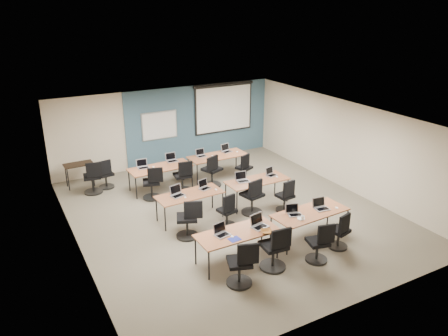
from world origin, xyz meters
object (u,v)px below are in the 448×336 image
task_chair_6 (253,199)px  task_chair_7 (286,199)px  laptop_1 (259,224)px  projector_screen (224,105)px  laptop_7 (271,173)px  training_table_mid_right (257,181)px  task_chair_8 (153,186)px  laptop_9 (172,159)px  spare_chair_b (93,180)px  laptop_8 (143,166)px  spare_chair_a (106,176)px  training_table_front_left (237,234)px  task_chair_5 (227,213)px  whiteboard (160,126)px  training_table_back_left (160,168)px  training_table_back_right (218,157)px  laptop_4 (177,193)px  task_chair_9 (183,179)px  laptop_10 (201,154)px  task_chair_0 (241,267)px  task_chair_1 (275,251)px  training_table_mid_left (190,196)px  laptop_3 (321,206)px  task_chair_11 (244,170)px  task_chair_10 (212,173)px  laptop_2 (294,212)px  utility_table (79,167)px  training_table_front_right (310,213)px  task_chair_4 (189,222)px  task_chair_3 (340,234)px  laptop_6 (242,179)px  laptop_11 (226,150)px  laptop_0 (221,232)px  laptop_5 (204,186)px  task_chair_2 (319,246)px

task_chair_6 → task_chair_7: task_chair_6 is taller
laptop_1 → task_chair_7: laptop_1 is taller
projector_screen → laptop_7: projector_screen is taller
training_table_mid_right → task_chair_8: bearing=144.8°
laptop_9 → spare_chair_b: spare_chair_b is taller
projector_screen → task_chair_7: projector_screen is taller
laptop_8 → spare_chair_a: (-0.99, 0.68, -0.40)m
training_table_front_left → task_chair_5: bearing=68.3°
whiteboard → laptop_8: bearing=-125.0°
training_table_back_left → training_table_back_right: (2.03, 0.11, 0.00)m
laptop_4 → task_chair_9: bearing=47.2°
task_chair_7 → laptop_10: 3.54m
laptop_7 → task_chair_0: bearing=-145.5°
training_table_back_left → laptop_9: laptop_9 is taller
task_chair_1 → training_table_mid_left: bearing=107.1°
laptop_3 → task_chair_11: bearing=94.8°
training_table_back_right → task_chair_10: size_ratio=1.83×
task_chair_11 → laptop_2: bearing=-126.3°
laptop_1 → utility_table: bearing=102.8°
laptop_9 → task_chair_5: bearing=-86.1°
projector_screen → task_chair_7: size_ratio=2.51×
training_table_back_right → spare_chair_b: spare_chair_b is taller
training_table_front_right → laptop_2: size_ratio=5.94×
laptop_3 → utility_table: 7.52m
laptop_10 → task_chair_8: bearing=-158.3°
task_chair_4 → spare_chair_b: spare_chair_b is taller
training_table_mid_right → task_chair_10: 1.83m
training_table_front_left → task_chair_3: task_chair_3 is taller
task_chair_10 → training_table_back_right: bearing=28.5°
training_table_front_left → task_chair_10: size_ratio=1.76×
laptop_6 → task_chair_8: size_ratio=0.34×
task_chair_4 → projector_screen: bearing=76.1°
task_chair_1 → task_chair_3: 1.81m
spare_chair_b → training_table_back_left: bearing=-10.8°
task_chair_8 → laptop_8: bearing=109.2°
projector_screen → task_chair_1: (-2.64, -7.18, -1.45)m
laptop_6 → spare_chair_a: (-3.10, 3.01, -0.40)m
task_chair_8 → laptop_11: bearing=34.1°
task_chair_3 → laptop_6: (-0.80, 3.12, 0.41)m
task_chair_7 → spare_chair_a: 5.58m
training_table_back_right → laptop_2: size_ratio=6.01×
training_table_mid_right → task_chair_10: bearing=107.2°
task_chair_3 → task_chair_9: bearing=98.2°
laptop_0 → laptop_10: size_ratio=1.06×
training_table_mid_right → laptop_5: laptop_5 is taller
task_chair_9 → training_table_back_left: bearing=144.3°
task_chair_0 → laptop_2: (1.96, 0.89, 0.37)m
utility_table → task_chair_3: bearing=-57.2°
laptop_8 → training_table_back_right: bearing=2.1°
task_chair_2 → task_chair_5: bearing=126.8°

